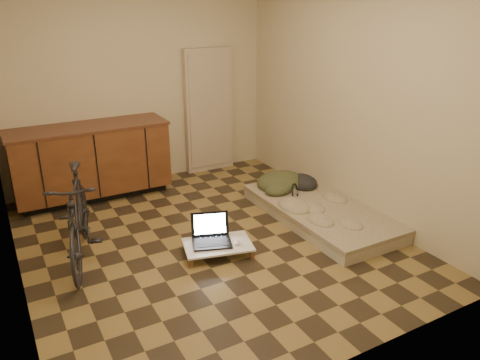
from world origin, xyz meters
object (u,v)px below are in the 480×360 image
bicycle (77,212)px  laptop (211,236)px  lap_desk (218,245)px  futon (320,212)px

bicycle → laptop: (1.13, -0.46, -0.33)m
bicycle → lap_desk: bicycle is taller
futon → laptop: size_ratio=4.17×
bicycle → lap_desk: bearing=-9.5°
lap_desk → laptop: (-0.03, 0.08, 0.06)m
bicycle → laptop: size_ratio=3.31×
bicycle → futon: bearing=6.3°
bicycle → futon: bicycle is taller
futon → lap_desk: (-1.34, -0.14, 0.01)m
futon → lap_desk: bearing=-173.9°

